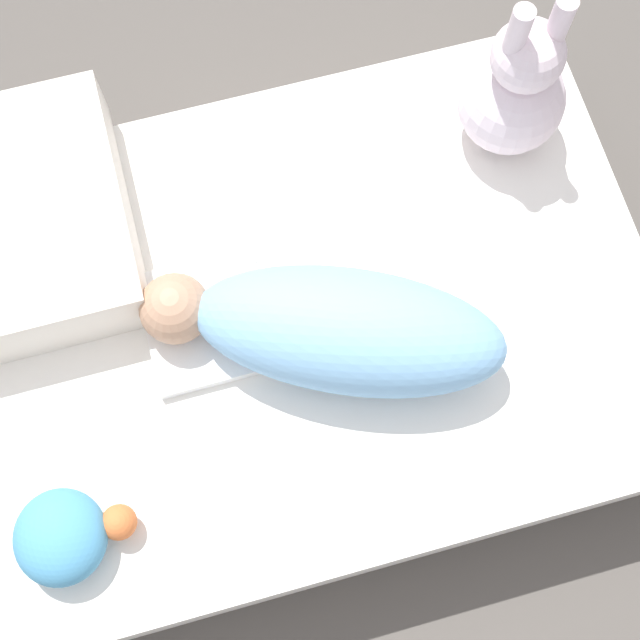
% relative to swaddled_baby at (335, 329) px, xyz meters
% --- Properties ---
extents(ground_plane, '(12.00, 12.00, 0.00)m').
position_rel_swaddled_baby_xyz_m(ground_plane, '(-0.05, 0.07, -0.30)').
color(ground_plane, '#514C47').
extents(bed_mattress, '(1.15, 0.80, 0.22)m').
position_rel_swaddled_baby_xyz_m(bed_mattress, '(-0.05, 0.07, -0.19)').
color(bed_mattress, white).
rests_on(bed_mattress, ground_plane).
extents(burp_cloth, '(0.19, 0.20, 0.02)m').
position_rel_swaddled_baby_xyz_m(burp_cloth, '(-0.18, 0.09, -0.07)').
color(burp_cloth, white).
rests_on(burp_cloth, bed_mattress).
extents(swaddled_baby, '(0.54, 0.36, 0.16)m').
position_rel_swaddled_baby_xyz_m(swaddled_baby, '(0.00, 0.00, 0.00)').
color(swaddled_baby, '#7FB7E5').
rests_on(swaddled_baby, bed_mattress).
extents(pillow, '(0.30, 0.40, 0.12)m').
position_rel_swaddled_baby_xyz_m(pillow, '(-0.41, 0.30, -0.02)').
color(pillow, white).
rests_on(pillow, bed_mattress).
extents(bunny_plush, '(0.17, 0.17, 0.32)m').
position_rel_swaddled_baby_xyz_m(bunny_plush, '(0.37, 0.29, 0.04)').
color(bunny_plush, silver).
rests_on(bunny_plush, bed_mattress).
extents(turtle_plush, '(0.17, 0.14, 0.09)m').
position_rel_swaddled_baby_xyz_m(turtle_plush, '(-0.44, -0.18, -0.04)').
color(turtle_plush, '#4C99C6').
rests_on(turtle_plush, bed_mattress).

